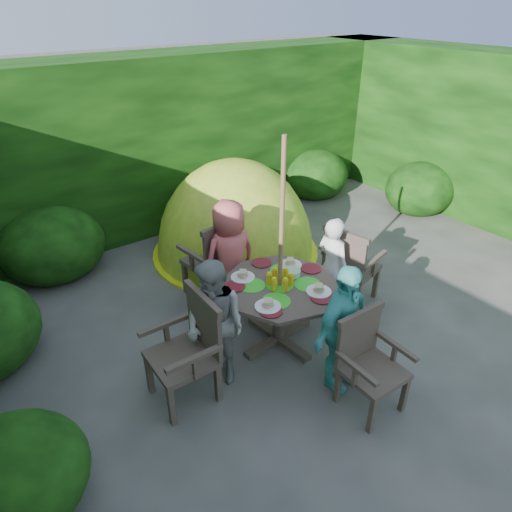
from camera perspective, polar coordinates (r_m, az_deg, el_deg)
ground at (r=5.08m, az=12.99°, el=-10.22°), size 60.00×60.00×0.00m
hedge_enclosure at (r=5.23m, az=3.71°, el=7.91°), size 9.00×9.00×2.50m
patio_table at (r=4.60m, az=2.98°, el=-4.75°), size 1.31×1.31×0.85m
parasol_pole at (r=4.33m, az=3.13°, el=0.72°), size 0.05×0.05×2.20m
garden_chair_right at (r=5.34m, az=11.58°, el=-1.07°), size 0.63×0.68×0.96m
garden_chair_left at (r=4.11m, az=-8.32°, el=-11.31°), size 0.54×0.60×0.98m
garden_chair_back at (r=5.35m, az=-5.12°, el=-0.27°), size 0.66×0.60×0.99m
garden_chair_front at (r=4.14m, az=13.82°, el=-12.64°), size 0.54×0.48×0.88m
child_right at (r=5.10m, az=9.48°, el=-1.37°), size 0.31×0.45×1.18m
child_left at (r=4.17m, az=-5.11°, el=-8.50°), size 0.64×0.73×1.26m
child_back at (r=5.07m, az=-3.26°, el=-0.15°), size 0.66×0.43×1.34m
child_front at (r=4.15m, az=10.69°, el=-8.95°), size 0.80×0.45×1.28m
dome_tent at (r=6.54m, az=-2.49°, el=0.57°), size 2.40×2.40×2.67m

